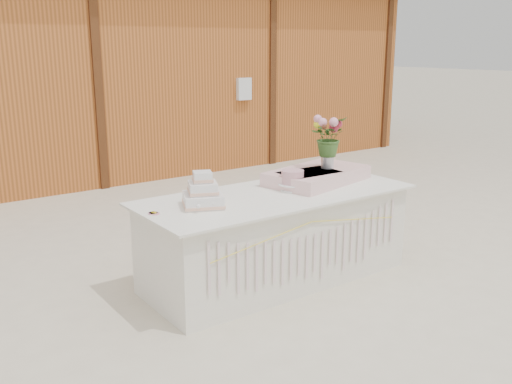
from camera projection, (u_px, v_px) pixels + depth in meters
The scene contains 9 objects.
ground at pixel (276, 278), 5.01m from camera, with size 80.00×80.00×0.00m, color beige.
barn at pixel (51, 64), 9.29m from camera, with size 12.60×4.60×3.30m.
cake_table at pixel (277, 237), 4.91m from camera, with size 2.40×1.00×0.77m.
wedding_cake at pixel (203, 195), 4.41m from camera, with size 0.40×0.40×0.28m.
pink_cake_stand at pixel (292, 179), 4.89m from camera, with size 0.25×0.25×0.18m.
satin_runner at pixel (317, 176), 5.20m from camera, with size 0.96×0.56×0.12m, color beige.
flower_vase at pixel (327, 159), 5.21m from camera, with size 0.12×0.12×0.16m, color silver.
bouquet at pixel (328, 132), 5.14m from camera, with size 0.32×0.28×0.35m, color #375D25.
loose_flowers at pixel (162, 212), 4.24m from camera, with size 0.14×0.34×0.02m, color pink, non-canonical shape.
Camera 1 is at (-2.87, -3.68, 1.99)m, focal length 40.00 mm.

